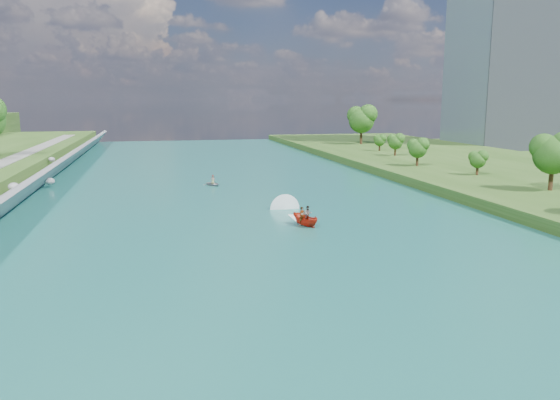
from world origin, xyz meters
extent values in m
plane|color=#2D5119|center=(0.00, 0.00, 0.00)|extent=(260.00, 260.00, 0.00)
cube|color=#185D5C|center=(0.00, 20.00, 0.05)|extent=(55.00, 240.00, 0.10)
ellipsoid|color=gray|center=(-26.31, 29.97, 2.85)|extent=(1.26, 1.49, 0.99)
ellipsoid|color=gray|center=(-26.11, 37.29, 1.93)|extent=(1.38, 1.24, 1.05)
ellipsoid|color=gray|center=(-25.35, 47.00, 1.01)|extent=(1.49, 1.69, 1.00)
ellipsoid|color=gray|center=(-26.89, 58.86, 3.10)|extent=(1.07, 1.00, 0.78)
cube|color=gray|center=(82.50, 95.00, 30.00)|extent=(22.00, 22.00, 60.00)
ellipsoid|color=#244612|center=(39.79, 20.56, 5.91)|extent=(5.29, 5.29, 8.82)
ellipsoid|color=#244612|center=(38.92, 35.76, 3.76)|extent=(2.72, 2.72, 4.53)
ellipsoid|color=#244612|center=(35.41, 48.87, 4.41)|extent=(3.50, 3.50, 5.83)
ellipsoid|color=#244612|center=(39.25, 66.37, 4.24)|extent=(3.28, 3.28, 5.47)
ellipsoid|color=#244612|center=(40.52, 77.59, 3.72)|extent=(2.67, 2.67, 4.45)
ellipsoid|color=#244612|center=(43.54, 96.94, 7.50)|extent=(7.20, 7.20, 11.99)
imported|color=#B3210E|center=(5.13, 14.07, 0.79)|extent=(2.67, 3.82, 1.38)
imported|color=#66605B|center=(4.73, 13.67, 1.31)|extent=(0.68, 0.50, 1.71)
imported|color=#66605B|center=(5.63, 14.57, 1.26)|extent=(0.85, 0.69, 1.62)
cube|color=white|center=(5.13, 17.07, 0.13)|extent=(0.90, 5.00, 0.06)
imported|color=#93969B|center=(-1.33, 43.33, 0.42)|extent=(3.23, 3.72, 0.65)
imported|color=#66605B|center=(-1.33, 43.33, 1.02)|extent=(0.66, 0.43, 1.35)
camera|label=1|loc=(-9.78, -39.34, 12.99)|focal=35.00mm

